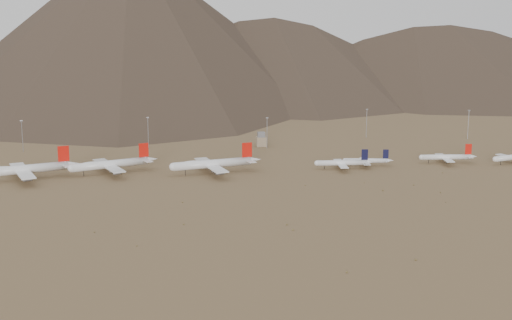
{
  "coord_description": "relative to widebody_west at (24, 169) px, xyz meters",
  "views": [
    {
      "loc": [
        -55.52,
        -458.65,
        111.17
      ],
      "look_at": [
        12.97,
        30.0,
        7.49
      ],
      "focal_mm": 50.0,
      "sensor_mm": 36.0,
      "label": 1
    }
  ],
  "objects": [
    {
      "name": "control_tower",
      "position": [
        174.73,
        96.33,
        -1.82
      ],
      "size": [
        8.0,
        8.0,
        12.0
      ],
      "color": "gray",
      "rests_on": "ground"
    },
    {
      "name": "desert_scrub",
      "position": [
        143.25,
        -116.44,
        -6.81
      ],
      "size": [
        390.13,
        182.0,
        0.84
      ],
      "color": "olive",
      "rests_on": "ground"
    },
    {
      "name": "narrowbody_c",
      "position": [
        301.7,
        10.46,
        -2.44
      ],
      "size": [
        43.74,
        31.6,
        14.45
      ],
      "rotation": [
        0.0,
        0.0,
        -0.1
      ],
      "color": "white",
      "rests_on": "ground"
    },
    {
      "name": "widebody_east",
      "position": [
        126.63,
        1.34,
        -0.24
      ],
      "size": [
        66.1,
        52.02,
        19.98
      ],
      "rotation": [
        0.0,
        0.0,
        0.23
      ],
      "color": "white",
      "rests_on": "ground"
    },
    {
      "name": "mast_centre",
      "position": [
        178.19,
        87.38,
        7.07
      ],
      "size": [
        2.0,
        0.6,
        25.7
      ],
      "color": "gray",
      "rests_on": "ground"
    },
    {
      "name": "mast_far_east",
      "position": [
        360.96,
        106.47,
        7.07
      ],
      "size": [
        2.0,
        0.6,
        25.7
      ],
      "color": "gray",
      "rests_on": "ground"
    },
    {
      "name": "mast_far_west",
      "position": [
        -18.18,
        99.24,
        7.07
      ],
      "size": [
        2.0,
        0.6,
        25.7
      ],
      "color": "gray",
      "rests_on": "ground"
    },
    {
      "name": "ground",
      "position": [
        144.73,
        -23.67,
        -7.13
      ],
      "size": [
        3000.0,
        3000.0,
        0.0
      ],
      "primitive_type": "plane",
      "color": "olive",
      "rests_on": "ground"
    },
    {
      "name": "narrowbody_a",
      "position": [
        220.11,
        1.79,
        -2.52
      ],
      "size": [
        43.03,
        30.98,
        14.2
      ],
      "rotation": [
        0.0,
        0.0,
        -0.07
      ],
      "color": "white",
      "rests_on": "ground"
    },
    {
      "name": "mast_east",
      "position": [
        273.92,
        125.31,
        7.07
      ],
      "size": [
        2.0,
        0.6,
        25.7
      ],
      "color": "gray",
      "rests_on": "ground"
    },
    {
      "name": "widebody_centre",
      "position": [
        56.13,
        10.75,
        -0.51
      ],
      "size": [
        61.53,
        49.23,
        19.22
      ],
      "rotation": [
        0.0,
        0.0,
        0.36
      ],
      "color": "white",
      "rests_on": "ground"
    },
    {
      "name": "widebody_west",
      "position": [
        0.0,
        0.0,
        0.0
      ],
      "size": [
        66.93,
        53.31,
        20.69
      ],
      "rotation": [
        0.0,
        0.0,
        0.33
      ],
      "color": "white",
      "rests_on": "ground"
    },
    {
      "name": "narrowbody_b",
      "position": [
        240.18,
        9.6,
        -3.15
      ],
      "size": [
        36.98,
        26.96,
        12.28
      ],
      "rotation": [
        0.0,
        0.0,
        -0.16
      ],
      "color": "white",
      "rests_on": "ground"
    },
    {
      "name": "mast_west",
      "position": [
        81.44,
        102.5,
        7.07
      ],
      "size": [
        2.0,
        0.6,
        25.7
      ],
      "color": "gray",
      "rests_on": "ground"
    }
  ]
}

